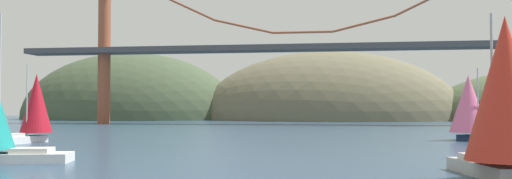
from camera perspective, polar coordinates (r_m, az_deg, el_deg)
The scene contains 6 objects.
headland_left at distance 165.29m, azimuth -13.48°, elevation -3.11°, with size 67.73×44.00×40.33m, color #425138.
headland_center at distance 153.42m, azimuth 7.83°, elevation -3.25°, with size 76.34×44.00×39.44m, color #6B664C.
suspension_bridge at distance 114.37m, azimuth 5.08°, elevation 5.11°, with size 126.37×6.00×38.48m.
sailboat_crimson_sail at distance 62.04m, azimuth -22.78°, elevation -1.69°, with size 4.08×6.94×8.42m.
sailboat_scarlet_sail at distance 30.93m, azimuth 25.25°, elevation -0.46°, with size 5.03×7.96×9.14m.
sailboat_pink_spinnaker at distance 64.98m, azimuth 22.09°, elevation -1.63°, with size 6.50×7.48×8.27m.
Camera 1 is at (6.54, -18.36, 3.96)m, focal length 36.99 mm.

